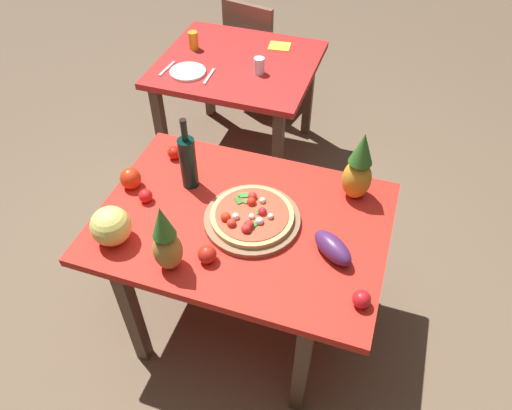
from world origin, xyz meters
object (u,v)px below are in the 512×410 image
object	(u,v)px
dining_chair	(255,47)
tomato_by_bottle	(145,196)
background_table	(238,76)
pineapple_left	(359,169)
melon	(111,226)
wine_bottle	(188,161)
napkin_folded	(280,46)
drinking_glass_juice	(193,40)
tomato_beside_pepper	(174,153)
dinner_plate	(188,72)
bell_pepper	(131,178)
tomato_near_board	(207,254)
pizza_board	(252,219)
drinking_glass_water	(259,66)
fork_utensil	(167,69)
tomato_at_corner	(362,299)
knife_utensil	(209,76)
pizza	(251,215)
eggplant	(333,248)
display_table	(243,232)
pineapple_right	(166,241)

from	to	relation	value
dining_chair	tomato_by_bottle	size ratio (longest dim) A/B	13.67
background_table	pineapple_left	bearing A→B (deg)	-46.75
melon	tomato_by_bottle	size ratio (longest dim) A/B	2.67
wine_bottle	napkin_folded	distance (m)	1.41
tomato_by_bottle	drinking_glass_juice	distance (m)	1.41
dining_chair	napkin_folded	xyz separation A→B (m)	(0.31, -0.40, 0.25)
tomato_beside_pepper	dinner_plate	bearing A→B (deg)	109.55
bell_pepper	tomato_near_board	size ratio (longest dim) A/B	1.39
pizza_board	drinking_glass_water	size ratio (longest dim) A/B	4.22
background_table	tomato_near_board	xyz separation A→B (m)	(0.43, -1.52, 0.14)
fork_utensil	wine_bottle	bearing A→B (deg)	-53.94
tomato_at_corner	knife_utensil	size ratio (longest dim) A/B	0.39
background_table	napkin_folded	size ratio (longest dim) A/B	6.96
background_table	drinking_glass_water	world-z (taller)	drinking_glass_water
background_table	wine_bottle	distance (m)	1.17
pizza	wine_bottle	bearing A→B (deg)	158.42
pineapple_left	tomato_by_bottle	distance (m)	0.94
bell_pepper	tomato_by_bottle	xyz separation A→B (m)	(0.11, -0.07, -0.02)
eggplant	dining_chair	bearing A→B (deg)	116.47
melon	dinner_plate	xyz separation A→B (m)	(-0.26, 1.32, -0.07)
tomato_at_corner	pizza	bearing A→B (deg)	152.63
melon	display_table	bearing A→B (deg)	30.87
dinner_plate	tomato_by_bottle	bearing A→B (deg)	-75.52
display_table	pizza_board	xyz separation A→B (m)	(0.04, 0.00, 0.10)
pizza_board	display_table	bearing A→B (deg)	-176.59
bell_pepper	eggplant	size ratio (longest dim) A/B	0.52
display_table	drinking_glass_juice	world-z (taller)	drinking_glass_juice
background_table	pizza_board	distance (m)	1.38
tomato_beside_pepper	pineapple_left	bearing A→B (deg)	1.09
display_table	tomato_near_board	distance (m)	0.29
pineapple_right	napkin_folded	distance (m)	1.87
pizza_board	wine_bottle	xyz separation A→B (m)	(-0.35, 0.13, 0.12)
pizza_board	napkin_folded	xyz separation A→B (m)	(-0.33, 1.53, -0.01)
dinner_plate	knife_utensil	world-z (taller)	dinner_plate
bell_pepper	tomato_at_corner	distance (m)	1.15
background_table	pizza_board	size ratio (longest dim) A/B	2.35
wine_bottle	knife_utensil	xyz separation A→B (m)	(-0.28, 0.90, -0.13)
dining_chair	tomato_beside_pepper	world-z (taller)	dining_chair
tomato_at_corner	knife_utensil	bearing A→B (deg)	131.06
tomato_near_board	tomato_at_corner	size ratio (longest dim) A/B	1.09
pineapple_left	drinking_glass_water	distance (m)	1.15
background_table	tomato_at_corner	distance (m)	1.86
display_table	pineapple_left	distance (m)	0.58
melon	eggplant	world-z (taller)	melon
pizza	melon	world-z (taller)	melon
background_table	knife_utensil	distance (m)	0.27
background_table	fork_utensil	distance (m)	0.45
dining_chair	tomato_by_bottle	distance (m)	1.99
pizza_board	bell_pepper	size ratio (longest dim) A/B	3.95
dining_chair	knife_utensil	world-z (taller)	dining_chair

